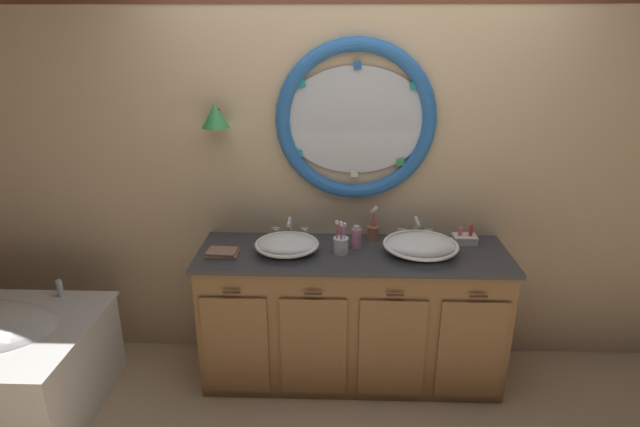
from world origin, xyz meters
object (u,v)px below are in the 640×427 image
sink_basin_left (287,244)px  toiletry_basket (465,238)px  toothbrush_holder_right (373,231)px  soap_dispenser (356,238)px  toothbrush_holder_left (341,244)px  folded_hand_towel (222,253)px  sink_basin_right (421,245)px

sink_basin_left → toiletry_basket: 1.12m
toothbrush_holder_right → soap_dispenser: bearing=-130.2°
sink_basin_left → toothbrush_holder_left: bearing=0.1°
toothbrush_holder_left → soap_dispenser: (0.09, 0.08, 0.01)m
folded_hand_towel → sink_basin_left: bearing=7.9°
toothbrush_holder_left → folded_hand_towel: (-0.70, -0.05, -0.04)m
sink_basin_left → toiletry_basket: toiletry_basket is taller
soap_dispenser → folded_hand_towel: size_ratio=0.81×
sink_basin_right → toothbrush_holder_left: toothbrush_holder_left is taller
toothbrush_holder_left → soap_dispenser: toothbrush_holder_left is taller
sink_basin_right → soap_dispenser: 0.39m
sink_basin_left → soap_dispenser: size_ratio=2.55×
folded_hand_towel → toothbrush_holder_left: bearing=4.4°
sink_basin_right → toiletry_basket: 0.36m
sink_basin_right → sink_basin_left: bearing=-180.0°
sink_basin_left → toiletry_basket: (1.10, 0.18, -0.02)m
sink_basin_left → soap_dispenser: 0.42m
soap_dispenser → folded_hand_towel: 0.81m
toothbrush_holder_left → toothbrush_holder_right: size_ratio=0.93×
soap_dispenser → toiletry_basket: 0.70m
sink_basin_right → folded_hand_towel: sink_basin_right is taller
toiletry_basket → folded_hand_towel: bearing=-171.0°
sink_basin_left → folded_hand_towel: size_ratio=2.06×
sink_basin_right → folded_hand_towel: (-1.18, -0.05, -0.04)m
sink_basin_left → toothbrush_holder_left: 0.32m
sink_basin_right → toothbrush_holder_right: (-0.27, 0.22, -0.00)m
folded_hand_towel → toiletry_basket: bearing=9.0°
toothbrush_holder_left → folded_hand_towel: toothbrush_holder_left is taller
sink_basin_right → toothbrush_holder_left: 0.47m
toothbrush_holder_left → sink_basin_right: bearing=-0.1°
sink_basin_right → soap_dispenser: size_ratio=2.94×
sink_basin_right → soap_dispenser: (-0.38, 0.09, 0.01)m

